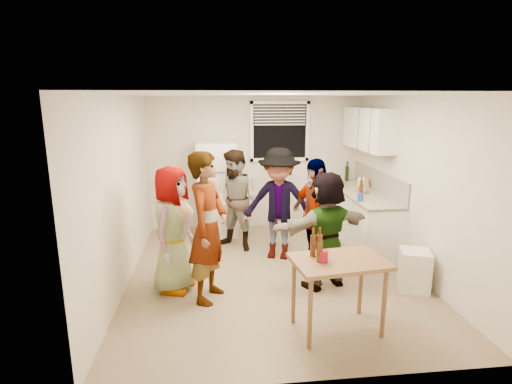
{
  "coord_description": "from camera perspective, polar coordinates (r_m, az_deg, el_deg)",
  "views": [
    {
      "loc": [
        -0.82,
        -5.24,
        2.44
      ],
      "look_at": [
        -0.21,
        0.26,
        1.15
      ],
      "focal_mm": 28.0,
      "sensor_mm": 36.0,
      "label": 1
    }
  ],
  "objects": [
    {
      "name": "room",
      "position": [
        5.84,
        2.41,
        -11.59
      ],
      "size": [
        4.0,
        4.5,
        2.5
      ],
      "primitive_type": null,
      "color": "beige",
      "rests_on": "ground"
    },
    {
      "name": "window",
      "position": [
        7.58,
        3.41,
        8.63
      ],
      "size": [
        1.12,
        0.1,
        1.06
      ],
      "primitive_type": null,
      "color": "white",
      "rests_on": "room"
    },
    {
      "name": "refrigerator",
      "position": [
        7.3,
        -5.59,
        0.47
      ],
      "size": [
        0.7,
        0.7,
        1.7
      ],
      "primitive_type": "cube",
      "color": "white",
      "rests_on": "ground"
    },
    {
      "name": "counter_lower",
      "position": [
        7.16,
        14.63,
        -3.63
      ],
      "size": [
        0.6,
        2.2,
        0.86
      ],
      "primitive_type": "cube",
      "color": "white",
      "rests_on": "ground"
    },
    {
      "name": "countertop",
      "position": [
        7.05,
        14.84,
        -0.12
      ],
      "size": [
        0.64,
        2.22,
        0.04
      ],
      "primitive_type": "cube",
      "color": "#B9AD95",
      "rests_on": "counter_lower"
    },
    {
      "name": "backsplash",
      "position": [
        7.11,
        17.08,
        1.51
      ],
      "size": [
        0.03,
        2.2,
        0.36
      ],
      "primitive_type": "cube",
      "color": "beige",
      "rests_on": "countertop"
    },
    {
      "name": "upper_cabinets",
      "position": [
        7.12,
        15.76,
        8.69
      ],
      "size": [
        0.34,
        1.6,
        0.7
      ],
      "primitive_type": "cube",
      "color": "white",
      "rests_on": "room"
    },
    {
      "name": "kettle",
      "position": [
        6.9,
        14.85,
        -0.21
      ],
      "size": [
        0.27,
        0.24,
        0.19
      ],
      "primitive_type": null,
      "rotation": [
        0.0,
        0.0,
        -0.28
      ],
      "color": "silver",
      "rests_on": "countertop"
    },
    {
      "name": "paper_towel",
      "position": [
        7.02,
        14.74,
        0.01
      ],
      "size": [
        0.11,
        0.11,
        0.25
      ],
      "primitive_type": "cylinder",
      "color": "white",
      "rests_on": "countertop"
    },
    {
      "name": "wine_bottle",
      "position": [
        7.91,
        12.8,
        1.57
      ],
      "size": [
        0.07,
        0.07,
        0.28
      ],
      "primitive_type": "cylinder",
      "color": "black",
      "rests_on": "countertop"
    },
    {
      "name": "beer_bottle_counter",
      "position": [
        6.81,
        14.71,
        -0.39
      ],
      "size": [
        0.06,
        0.06,
        0.24
      ],
      "primitive_type": "cylinder",
      "color": "#47230C",
      "rests_on": "countertop"
    },
    {
      "name": "blue_cup",
      "position": [
        6.38,
        14.65,
        -1.27
      ],
      "size": [
        0.09,
        0.09,
        0.12
      ],
      "primitive_type": "cylinder",
      "color": "#173EA3",
      "rests_on": "countertop"
    },
    {
      "name": "picture_frame",
      "position": [
        7.43,
        15.49,
        1.33
      ],
      "size": [
        0.02,
        0.2,
        0.16
      ],
      "primitive_type": "cube",
      "color": "gold",
      "rests_on": "countertop"
    },
    {
      "name": "trash_bin",
      "position": [
        5.68,
        21.65,
        -10.55
      ],
      "size": [
        0.46,
        0.46,
        0.54
      ],
      "primitive_type": "cube",
      "rotation": [
        0.0,
        0.0,
        -0.31
      ],
      "color": "silver",
      "rests_on": "ground"
    },
    {
      "name": "serving_table",
      "position": [
        4.66,
        11.32,
        -18.7
      ],
      "size": [
        1.04,
        0.76,
        0.81
      ],
      "primitive_type": null,
      "rotation": [
        0.0,
        0.0,
        0.13
      ],
      "color": "brown",
      "rests_on": "ground"
    },
    {
      "name": "beer_bottle_table",
      "position": [
        4.2,
        9.02,
        -9.82
      ],
      "size": [
        0.05,
        0.05,
        0.21
      ],
      "primitive_type": "cylinder",
      "color": "#47230C",
      "rests_on": "serving_table"
    },
    {
      "name": "red_cup",
      "position": [
        4.21,
        9.59,
        -9.83
      ],
      "size": [
        0.09,
        0.09,
        0.12
      ],
      "primitive_type": "cylinder",
      "color": "maroon",
      "rests_on": "serving_table"
    },
    {
      "name": "guest_grey",
      "position": [
        5.53,
        -11.42,
        -13.34
      ],
      "size": [
        1.82,
        1.33,
        0.52
      ],
      "primitive_type": "imported",
      "rotation": [
        0.0,
        0.0,
        1.21
      ],
      "color": "gray",
      "rests_on": "ground"
    },
    {
      "name": "guest_stripe",
      "position": [
        5.23,
        -6.59,
        -14.76
      ],
      "size": [
        1.97,
        1.31,
        0.44
      ],
      "primitive_type": "imported",
      "rotation": [
        0.0,
        0.0,
        1.19
      ],
      "color": "#141933",
      "rests_on": "ground"
    },
    {
      "name": "guest_back_left",
      "position": [
        6.75,
        -2.7,
        -8.07
      ],
      "size": [
        1.64,
        1.81,
        0.63
      ],
      "primitive_type": "imported",
      "rotation": [
        0.0,
        0.0,
        -0.65
      ],
      "color": "brown",
      "rests_on": "ground"
    },
    {
      "name": "guest_back_right",
      "position": [
        6.42,
        3.16,
        -9.24
      ],
      "size": [
        1.62,
        2.0,
        0.64
      ],
      "primitive_type": "imported",
      "rotation": [
        0.0,
        0.0,
        -0.33
      ],
      "color": "#38393D",
      "rests_on": "ground"
    },
    {
      "name": "guest_black",
      "position": [
        5.99,
        8.11,
        -11.06
      ],
      "size": [
        1.91,
        1.55,
        0.4
      ],
      "primitive_type": "imported",
      "rotation": [
        0.0,
        0.0,
        -1.16
      ],
      "color": "black",
      "rests_on": "ground"
    },
    {
      "name": "guest_orange",
      "position": [
        5.58,
        9.67,
        -12.99
      ],
      "size": [
        1.88,
        1.95,
        0.46
      ],
      "primitive_type": "imported",
      "rotation": [
        0.0,
        0.0,
        3.48
      ],
      "color": "#EC9A51",
      "rests_on": "ground"
    }
  ]
}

